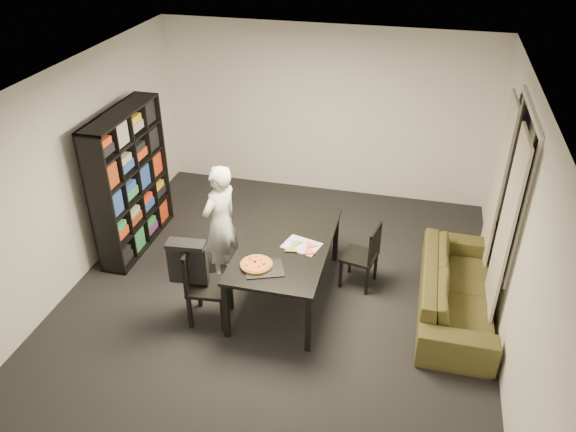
% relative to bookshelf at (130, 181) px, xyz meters
% --- Properties ---
extents(room, '(5.01, 5.51, 2.61)m').
position_rel_bookshelf_xyz_m(room, '(2.16, -0.60, 0.35)').
color(room, black).
rests_on(room, ground).
extents(window_pane, '(0.02, 1.40, 1.60)m').
position_rel_bookshelf_xyz_m(window_pane, '(4.64, -0.00, 0.55)').
color(window_pane, black).
rests_on(window_pane, room).
extents(window_frame, '(0.03, 1.52, 1.72)m').
position_rel_bookshelf_xyz_m(window_frame, '(4.64, -0.00, 0.55)').
color(window_frame, white).
rests_on(window_frame, room).
extents(curtain_left, '(0.03, 0.70, 2.25)m').
position_rel_bookshelf_xyz_m(curtain_left, '(4.56, -0.52, 0.20)').
color(curtain_left, beige).
rests_on(curtain_left, room).
extents(curtain_right, '(0.03, 0.70, 2.25)m').
position_rel_bookshelf_xyz_m(curtain_right, '(4.56, 0.52, 0.20)').
color(curtain_right, beige).
rests_on(curtain_right, room).
extents(bookshelf, '(0.35, 1.50, 1.90)m').
position_rel_bookshelf_xyz_m(bookshelf, '(0.00, 0.00, 0.00)').
color(bookshelf, black).
rests_on(bookshelf, room).
extents(dining_table, '(1.00, 1.80, 0.75)m').
position_rel_bookshelf_xyz_m(dining_table, '(2.24, -0.62, -0.26)').
color(dining_table, black).
rests_on(dining_table, room).
extents(chair_left, '(0.48, 0.48, 0.94)m').
position_rel_bookshelf_xyz_m(chair_left, '(1.43, -1.24, -0.41)').
color(chair_left, black).
rests_on(chair_left, room).
extents(chair_right, '(0.46, 0.46, 0.85)m').
position_rel_bookshelf_xyz_m(chair_right, '(3.13, -0.20, -0.47)').
color(chair_right, black).
rests_on(chair_right, room).
extents(draped_jacket, '(0.44, 0.22, 0.52)m').
position_rel_bookshelf_xyz_m(draped_jacket, '(1.30, -1.25, -0.17)').
color(draped_jacket, black).
rests_on(draped_jacket, chair_left).
extents(person, '(0.55, 0.65, 1.52)m').
position_rel_bookshelf_xyz_m(person, '(1.37, -0.41, -0.19)').
color(person, silver).
rests_on(person, room).
extents(baking_tray, '(0.49, 0.44, 0.01)m').
position_rel_bookshelf_xyz_m(baking_tray, '(2.14, -1.17, -0.19)').
color(baking_tray, black).
rests_on(baking_tray, dining_table).
extents(pepperoni_pizza, '(0.35, 0.35, 0.03)m').
position_rel_bookshelf_xyz_m(pepperoni_pizza, '(2.04, -1.13, -0.17)').
color(pepperoni_pizza, olive).
rests_on(pepperoni_pizza, dining_table).
extents(kitchen_towel, '(0.47, 0.40, 0.01)m').
position_rel_bookshelf_xyz_m(kitchen_towel, '(2.43, -0.64, -0.19)').
color(kitchen_towel, white).
rests_on(kitchen_towel, dining_table).
extents(pizza_slices, '(0.45, 0.41, 0.01)m').
position_rel_bookshelf_xyz_m(pizza_slices, '(2.44, -0.69, -0.18)').
color(pizza_slices, '#CC783F').
rests_on(pizza_slices, dining_table).
extents(sofa, '(0.81, 2.06, 0.60)m').
position_rel_bookshelf_xyz_m(sofa, '(4.21, -0.43, -0.65)').
color(sofa, '#45461C').
rests_on(sofa, room).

